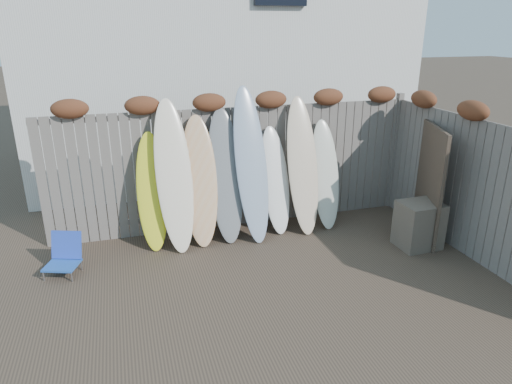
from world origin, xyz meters
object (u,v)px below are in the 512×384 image
object	(u,v)px
lattice_panel	(429,184)
surfboard_0	(152,192)
wooden_crate	(419,225)
beach_chair	(64,255)

from	to	relation	value
lattice_panel	surfboard_0	size ratio (longest dim) A/B	1.00
lattice_panel	surfboard_0	distance (m)	4.26
wooden_crate	lattice_panel	distance (m)	0.68
lattice_panel	surfboard_0	bearing A→B (deg)	-172.27
lattice_panel	surfboard_0	xyz separation A→B (m)	(-4.15, 0.97, -0.03)
wooden_crate	beach_chair	bearing A→B (deg)	171.97
wooden_crate	surfboard_0	world-z (taller)	surfboard_0
lattice_panel	wooden_crate	bearing A→B (deg)	-117.46
beach_chair	surfboard_0	distance (m)	1.50
beach_chair	wooden_crate	size ratio (longest dim) A/B	0.79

